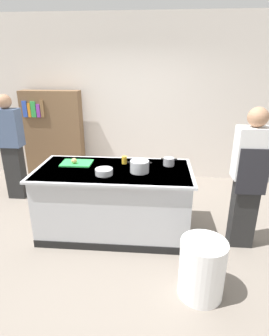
{
  "coord_description": "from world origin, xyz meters",
  "views": [
    {
      "loc": [
        0.54,
        -3.2,
        2.14
      ],
      "look_at": [
        0.25,
        0.2,
        0.85
      ],
      "focal_mm": 29.35,
      "sensor_mm": 36.0,
      "label": 1
    }
  ],
  "objects_px": {
    "stock_pot": "(140,166)",
    "juice_cup": "(124,160)",
    "person_chef": "(249,177)",
    "bookshelf": "(54,136)",
    "trash_bin": "(202,268)",
    "mixing_bowl": "(104,172)",
    "sauce_pan": "(169,162)",
    "person_guest": "(11,146)",
    "onion": "(74,161)"
  },
  "relations": [
    {
      "from": "trash_bin",
      "to": "onion",
      "type": "bearing_deg",
      "value": 143.41
    },
    {
      "from": "onion",
      "to": "mixing_bowl",
      "type": "height_order",
      "value": "onion"
    },
    {
      "from": "stock_pot",
      "to": "mixing_bowl",
      "type": "height_order",
      "value": "stock_pot"
    },
    {
      "from": "mixing_bowl",
      "to": "person_chef",
      "type": "xyz_separation_m",
      "value": [
        1.69,
        0.03,
        -0.02
      ]
    },
    {
      "from": "stock_pot",
      "to": "juice_cup",
      "type": "relative_size",
      "value": 2.98
    },
    {
      "from": "person_chef",
      "to": "person_guest",
      "type": "height_order",
      "value": "same"
    },
    {
      "from": "juice_cup",
      "to": "person_chef",
      "type": "distance_m",
      "value": 1.55
    },
    {
      "from": "stock_pot",
      "to": "sauce_pan",
      "type": "relative_size",
      "value": 1.42
    },
    {
      "from": "sauce_pan",
      "to": "trash_bin",
      "type": "xyz_separation_m",
      "value": [
        0.3,
        -1.23,
        -0.65
      ]
    },
    {
      "from": "onion",
      "to": "stock_pot",
      "type": "height_order",
      "value": "stock_pot"
    },
    {
      "from": "onion",
      "to": "bookshelf",
      "type": "relative_size",
      "value": 0.04
    },
    {
      "from": "juice_cup",
      "to": "trash_bin",
      "type": "bearing_deg",
      "value": -54.47
    },
    {
      "from": "mixing_bowl",
      "to": "onion",
      "type": "bearing_deg",
      "value": 146.16
    },
    {
      "from": "juice_cup",
      "to": "sauce_pan",
      "type": "bearing_deg",
      "value": -2.04
    },
    {
      "from": "onion",
      "to": "person_guest",
      "type": "distance_m",
      "value": 1.49
    },
    {
      "from": "person_chef",
      "to": "bookshelf",
      "type": "distance_m",
      "value": 3.62
    },
    {
      "from": "sauce_pan",
      "to": "juice_cup",
      "type": "xyz_separation_m",
      "value": [
        -0.59,
        0.02,
        -0.0
      ]
    },
    {
      "from": "mixing_bowl",
      "to": "bookshelf",
      "type": "height_order",
      "value": "bookshelf"
    },
    {
      "from": "trash_bin",
      "to": "juice_cup",
      "type": "bearing_deg",
      "value": 125.53
    },
    {
      "from": "mixing_bowl",
      "to": "trash_bin",
      "type": "distance_m",
      "value": 1.51
    },
    {
      "from": "stock_pot",
      "to": "bookshelf",
      "type": "bearing_deg",
      "value": 133.59
    },
    {
      "from": "juice_cup",
      "to": "person_chef",
      "type": "relative_size",
      "value": 0.06
    },
    {
      "from": "juice_cup",
      "to": "person_guest",
      "type": "height_order",
      "value": "person_guest"
    },
    {
      "from": "trash_bin",
      "to": "person_guest",
      "type": "distance_m",
      "value": 3.46
    },
    {
      "from": "juice_cup",
      "to": "person_chef",
      "type": "bearing_deg",
      "value": -14.19
    },
    {
      "from": "stock_pot",
      "to": "sauce_pan",
      "type": "height_order",
      "value": "stock_pot"
    },
    {
      "from": "juice_cup",
      "to": "trash_bin",
      "type": "height_order",
      "value": "juice_cup"
    },
    {
      "from": "trash_bin",
      "to": "person_guest",
      "type": "xyz_separation_m",
      "value": [
        -2.82,
        1.92,
        0.61
      ]
    },
    {
      "from": "mixing_bowl",
      "to": "person_guest",
      "type": "height_order",
      "value": "person_guest"
    },
    {
      "from": "mixing_bowl",
      "to": "person_guest",
      "type": "relative_size",
      "value": 0.12
    },
    {
      "from": "onion",
      "to": "sauce_pan",
      "type": "xyz_separation_m",
      "value": [
        1.24,
        0.08,
        -0.0
      ]
    },
    {
      "from": "sauce_pan",
      "to": "person_chef",
      "type": "relative_size",
      "value": 0.12
    },
    {
      "from": "mixing_bowl",
      "to": "person_guest",
      "type": "xyz_separation_m",
      "value": [
        -1.73,
        1.08,
        -0.03
      ]
    },
    {
      "from": "sauce_pan",
      "to": "person_chef",
      "type": "xyz_separation_m",
      "value": [
        0.91,
        -0.36,
        -0.04
      ]
    },
    {
      "from": "mixing_bowl",
      "to": "person_chef",
      "type": "distance_m",
      "value": 1.7
    },
    {
      "from": "mixing_bowl",
      "to": "person_chef",
      "type": "bearing_deg",
      "value": 1.02
    },
    {
      "from": "sauce_pan",
      "to": "trash_bin",
      "type": "bearing_deg",
      "value": -76.07
    },
    {
      "from": "stock_pot",
      "to": "trash_bin",
      "type": "relative_size",
      "value": 0.5
    },
    {
      "from": "onion",
      "to": "sauce_pan",
      "type": "relative_size",
      "value": 0.35
    },
    {
      "from": "trash_bin",
      "to": "person_guest",
      "type": "relative_size",
      "value": 0.35
    },
    {
      "from": "stock_pot",
      "to": "trash_bin",
      "type": "height_order",
      "value": "stock_pot"
    },
    {
      "from": "juice_cup",
      "to": "mixing_bowl",
      "type": "bearing_deg",
      "value": -115.52
    },
    {
      "from": "juice_cup",
      "to": "bookshelf",
      "type": "height_order",
      "value": "bookshelf"
    },
    {
      "from": "mixing_bowl",
      "to": "trash_bin",
      "type": "xyz_separation_m",
      "value": [
        1.09,
        -0.84,
        -0.64
      ]
    },
    {
      "from": "person_chef",
      "to": "bookshelf",
      "type": "bearing_deg",
      "value": 60.84
    },
    {
      "from": "stock_pot",
      "to": "person_guest",
      "type": "relative_size",
      "value": 0.17
    },
    {
      "from": "onion",
      "to": "mixing_bowl",
      "type": "relative_size",
      "value": 0.35
    },
    {
      "from": "onion",
      "to": "juice_cup",
      "type": "bearing_deg",
      "value": 9.17
    },
    {
      "from": "sauce_pan",
      "to": "mixing_bowl",
      "type": "bearing_deg",
      "value": -153.6
    },
    {
      "from": "sauce_pan",
      "to": "bookshelf",
      "type": "height_order",
      "value": "bookshelf"
    }
  ]
}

